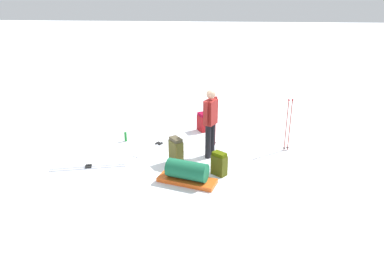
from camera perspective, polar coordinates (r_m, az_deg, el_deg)
name	(u,v)px	position (r m, az deg, el deg)	size (l,w,h in m)	color
ground_plane	(192,152)	(9.19, 0.00, -4.08)	(80.00, 80.00, 0.00)	white
skier_standing	(210,120)	(8.63, 2.93, 1.05)	(0.35, 0.52, 1.70)	black
ski_pair_near	(159,144)	(9.67, -5.24, -2.78)	(1.04, 1.75, 0.05)	silver
ski_pair_far	(89,167)	(8.76, -16.02, -6.17)	(1.73, 0.58, 0.05)	silver
backpack_large_dark	(176,151)	(8.52, -2.54, -3.85)	(0.38, 0.41, 0.65)	#504B1F
backpack_bright	(219,164)	(8.04, 4.31, -5.90)	(0.38, 0.36, 0.54)	#43460F
backpack_small_spare	(203,122)	(10.48, 1.70, 0.69)	(0.37, 0.41, 0.54)	maroon
ski_poles_planted_near	(288,122)	(9.34, 14.99, 0.62)	(0.16, 0.10, 1.37)	maroon
ski_poles_planted_far	(213,121)	(9.36, 3.32, 0.93)	(0.20, 0.11, 1.24)	maroon
gear_sled	(187,173)	(7.73, -0.78, -7.32)	(1.33, 0.79, 0.49)	#E1571A
thermos_bottle	(126,137)	(9.96, -10.44, -1.60)	(0.07, 0.07, 0.26)	#1B782A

